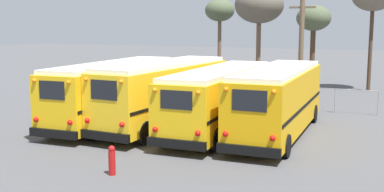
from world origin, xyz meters
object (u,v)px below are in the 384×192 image
school_bus_2 (221,97)px  school_bus_3 (278,99)px  bare_tree_3 (220,12)px  bare_tree_1 (259,6)px  utility_pole (301,45)px  fire_hydrant (112,160)px  school_bus_0 (114,90)px  bare_tree_0 (314,20)px  school_bus_1 (165,92)px

school_bus_2 → school_bus_3: size_ratio=1.07×
school_bus_2 → bare_tree_3: 22.04m
school_bus_2 → bare_tree_1: size_ratio=1.33×
utility_pole → fire_hydrant: utility_pole is taller
school_bus_0 → bare_tree_0: 18.52m
school_bus_0 → bare_tree_3: (-2.07, 20.83, 4.51)m
school_bus_2 → bare_tree_1: 17.75m
school_bus_0 → fire_hydrant: bearing=-57.6°
school_bus_2 → utility_pole: utility_pole is taller
bare_tree_0 → fire_hydrant: 24.80m
school_bus_2 → bare_tree_3: size_ratio=1.46×
bare_tree_3 → bare_tree_0: bearing=-24.3°
school_bus_0 → fire_hydrant: size_ratio=10.03×
bare_tree_0 → fire_hydrant: (-2.38, -24.19, -4.90)m
school_bus_3 → utility_pole: size_ratio=1.43×
school_bus_1 → school_bus_3: size_ratio=0.99×
utility_pole → bare_tree_0: size_ratio=1.08×
school_bus_0 → school_bus_3: size_ratio=1.02×
school_bus_1 → fire_hydrant: (1.94, -7.73, -1.26)m
school_bus_1 → school_bus_3: 5.68m
utility_pole → fire_hydrant: bearing=-96.6°
utility_pole → fire_hydrant: (-2.32, -20.08, -3.14)m
school_bus_3 → bare_tree_3: size_ratio=1.37×
fire_hydrant → bare_tree_3: bearing=103.6°
bare_tree_3 → school_bus_1: bearing=-76.6°
bare_tree_1 → fire_hydrant: bearing=-85.1°
school_bus_0 → fire_hydrant: school_bus_0 is taller
school_bus_1 → bare_tree_1: bearing=90.7°
school_bus_0 → bare_tree_1: bearing=81.5°
utility_pole → bare_tree_1: 7.27m
school_bus_3 → bare_tree_1: bearing=109.2°
school_bus_1 → utility_pole: size_ratio=1.41×
bare_tree_0 → school_bus_3: bearing=-85.2°
school_bus_3 → bare_tree_3: (-10.56, 20.18, 4.51)m
bare_tree_0 → school_bus_2: bearing=-95.3°
school_bus_2 → fire_hydrant: 8.34m
school_bus_3 → bare_tree_3: 23.22m
utility_pole → bare_tree_1: size_ratio=0.87×
bare_tree_0 → bare_tree_1: bearing=170.0°
bare_tree_0 → fire_hydrant: bearing=-95.6°
school_bus_1 → school_bus_3: bearing=4.4°
school_bus_2 → utility_pole: (1.43, 11.86, 2.02)m
school_bus_2 → school_bus_3: bearing=-1.1°
school_bus_2 → school_bus_3: 2.83m
bare_tree_1 → bare_tree_0: bearing=-10.0°
fire_hydrant → school_bus_3: bearing=65.5°
school_bus_1 → bare_tree_1: size_ratio=1.23×
school_bus_0 → school_bus_3: (8.49, 0.65, -0.01)m
utility_pole → bare_tree_3: size_ratio=0.96×
bare_tree_3 → fire_hydrant: (6.84, -28.35, -5.70)m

